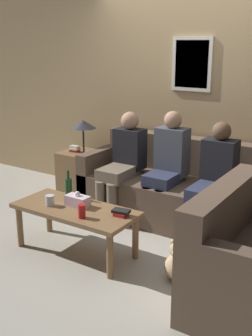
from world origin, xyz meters
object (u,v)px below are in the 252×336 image
Objects in this scene: couch_main at (170,191)px; person_right at (213,178)px; wine_bottle at (69,188)px; person_middle at (167,164)px; teddy_bear at (178,263)px; person_left at (123,160)px; coffee_table at (75,214)px; drinking_glass at (50,200)px.

couch_main is 1.63× the size of person_right.
wine_bottle is 0.23× the size of person_middle.
person_left is at bearing 140.92° from teddy_bear.
coffee_table is 1.41m from person_right.
teddy_bear is at bearing 4.76° from coffee_table.
wine_bottle is at bearing -94.00° from person_left.
drinking_glass reaches higher than coffee_table.
person_right reaches higher than person_left.
coffee_table is 1.01× the size of person_right.
person_right is at bearing 46.71° from coffee_table.
person_right is (1.10, -0.04, -0.00)m from person_left.
drinking_glass is 1.15m from person_left.
person_left reaches higher than coffee_table.
wine_bottle is 2.83× the size of drinking_glass.
couch_main is 1.61× the size of coffee_table.
coffee_table is 1.20m from person_middle.
couch_main is at bearing 65.83° from drinking_glass.
coffee_table is 0.32m from wine_bottle.
person_left is at bearing -173.92° from person_middle.
person_left is 1.00× the size of person_right.
drinking_glass is at bearing -114.17° from couch_main.
person_right reaches higher than wine_bottle.
couch_main is 1.46m from drinking_glass.
person_right is at bearing 35.87° from wine_bottle.
couch_main is at bearing 97.86° from person_middle.
person_right is at bearing -21.35° from couch_main.
couch_main is 1.35m from teddy_bear.
person_right is (0.95, 1.01, 0.25)m from coffee_table.
teddy_bear is (1.25, -0.08, -0.41)m from wine_bottle.
person_left is at bearing 85.98° from drinking_glass.
wine_bottle is 1.32m from teddy_bear.
drinking_glass is 1.33m from teddy_bear.
person_right is at bearing 95.06° from teddy_bear.
person_left is 0.54m from person_middle.
drinking_glass is (-0.02, -0.25, -0.06)m from wine_bottle.
coffee_table is 1.02× the size of person_left.
coffee_table is 1.09m from person_left.
couch_main is 5.37× the size of teddy_bear.
person_middle is 1.32m from teddy_bear.
teddy_bear is (0.65, -1.02, -0.52)m from person_middle.
wine_bottle reaches higher than coffee_table.
couch_main is 1.57× the size of person_middle.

